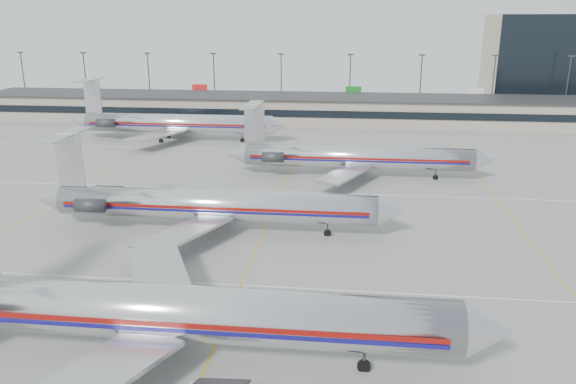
# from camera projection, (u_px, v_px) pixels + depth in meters

# --- Properties ---
(ground) EXTENTS (260.00, 260.00, 0.00)m
(ground) POSITION_uv_depth(u_px,v_px,m) (216.00, 344.00, 42.64)
(ground) COLOR gray
(ground) RESTS_ON ground
(apron_markings) EXTENTS (160.00, 0.15, 0.02)m
(apron_markings) POSITION_uv_depth(u_px,v_px,m) (241.00, 285.00, 52.13)
(apron_markings) COLOR silver
(apron_markings) RESTS_ON ground
(terminal) EXTENTS (162.00, 17.00, 6.25)m
(terminal) POSITION_uv_depth(u_px,v_px,m) (311.00, 109.00, 134.75)
(terminal) COLOR gray
(terminal) RESTS_ON ground
(light_mast_row) EXTENTS (163.60, 0.40, 15.28)m
(light_mast_row) POSITION_uv_depth(u_px,v_px,m) (315.00, 80.00, 146.48)
(light_mast_row) COLOR #38383D
(light_mast_row) RESTS_ON ground
(distant_building) EXTENTS (30.00, 20.00, 25.00)m
(distant_building) POSITION_uv_depth(u_px,v_px,m) (545.00, 62.00, 153.83)
(distant_building) COLOR tan
(distant_building) RESTS_ON ground
(jet_foreground) EXTENTS (50.13, 29.52, 13.12)m
(jet_foreground) POSITION_uv_depth(u_px,v_px,m) (139.00, 310.00, 40.05)
(jet_foreground) COLOR silver
(jet_foreground) RESTS_ON ground
(jet_second_row) EXTENTS (43.21, 25.45, 11.31)m
(jet_second_row) POSITION_uv_depth(u_px,v_px,m) (208.00, 204.00, 64.59)
(jet_second_row) COLOR silver
(jet_second_row) RESTS_ON ground
(jet_third_row) EXTENTS (41.40, 25.46, 11.32)m
(jet_third_row) POSITION_uv_depth(u_px,v_px,m) (352.00, 157.00, 87.03)
(jet_third_row) COLOR silver
(jet_third_row) RESTS_ON ground
(jet_back_row) EXTENTS (45.13, 27.76, 12.34)m
(jet_back_row) POSITION_uv_depth(u_px,v_px,m) (174.00, 123.00, 113.66)
(jet_back_row) COLOR silver
(jet_back_row) RESTS_ON ground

